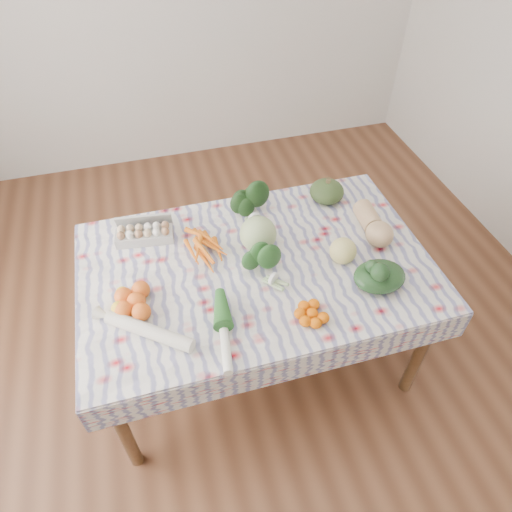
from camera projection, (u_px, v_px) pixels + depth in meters
ground at (256, 353)px, 2.71m from camera, size 4.50×4.50×0.00m
dining_table at (256, 276)px, 2.23m from camera, size 1.60×1.00×0.75m
tablecloth at (256, 265)px, 2.18m from camera, size 1.66×1.06×0.01m
egg_carton at (144, 235)px, 2.26m from camera, size 0.29×0.15×0.07m
carrot_bunch at (204, 247)px, 2.22m from camera, size 0.28×0.26×0.04m
kale_bunch at (250, 207)px, 2.35m from camera, size 0.20×0.18×0.15m
kabocha_squash at (327, 191)px, 2.47m from camera, size 0.20×0.20×0.12m
cabbage at (258, 234)px, 2.19m from camera, size 0.19×0.19×0.18m
butternut_squash at (373, 223)px, 2.28m from camera, size 0.15×0.30×0.13m
orange_cluster at (136, 301)px, 1.96m from camera, size 0.28×0.28×0.09m
broccoli at (264, 271)px, 2.06m from camera, size 0.21×0.21×0.11m
mandarin_cluster at (312, 313)px, 1.94m from camera, size 0.20×0.20×0.05m
grapefruit at (343, 251)px, 2.15m from camera, size 0.15×0.15×0.13m
spinach_bag at (379, 276)px, 2.05m from camera, size 0.28×0.24×0.11m
daikon at (149, 331)px, 1.87m from camera, size 0.37×0.30×0.06m
leek at (224, 332)px, 1.87m from camera, size 0.10×0.38×0.04m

